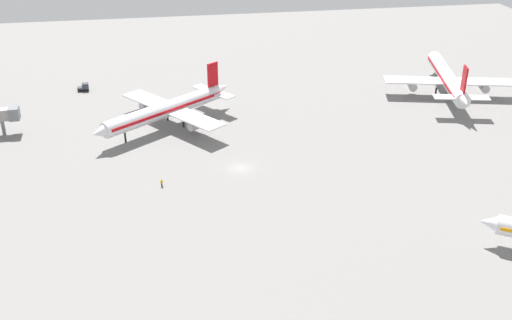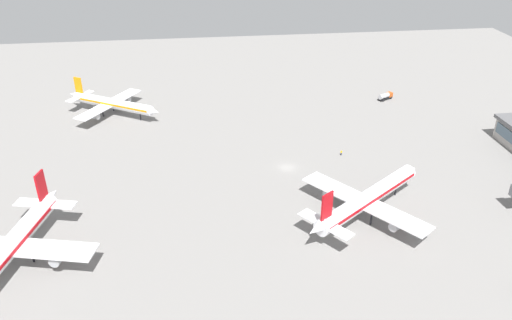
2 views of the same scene
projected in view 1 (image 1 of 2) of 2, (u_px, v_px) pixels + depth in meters
ground at (240, 168)px, 132.39m from camera, size 288.00×288.00×0.00m
airplane_taxiing at (448, 78)px, 171.05m from camera, size 44.54×36.31×13.72m
airplane_distant at (167, 109)px, 150.63m from camera, size 30.98×36.61×13.13m
baggage_tug at (84, 87)px, 175.53m from camera, size 2.35×3.29×2.30m
ground_crew_worker at (162, 183)px, 124.65m from camera, size 0.48×0.56×1.67m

